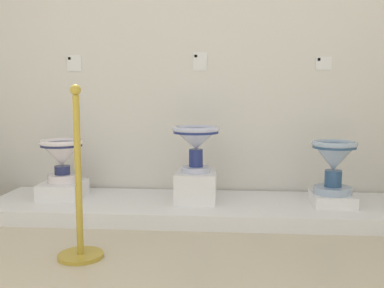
# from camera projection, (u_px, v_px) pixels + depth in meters

# --- Properties ---
(wall_back) EXTENTS (4.26, 0.06, 2.98)m
(wall_back) POSITION_uv_depth(u_px,v_px,m) (198.00, 36.00, 3.84)
(wall_back) COLOR silver
(wall_back) RESTS_ON ground_plane
(display_platform) EXTENTS (3.32, 0.85, 0.11)m
(display_platform) POSITION_uv_depth(u_px,v_px,m) (193.00, 208.00, 3.54)
(display_platform) COLOR white
(display_platform) RESTS_ON ground_plane
(plinth_block_leftmost) EXTENTS (0.33, 0.38, 0.13)m
(plinth_block_leftmost) POSITION_uv_depth(u_px,v_px,m) (63.00, 190.00, 3.66)
(plinth_block_leftmost) COLOR white
(plinth_block_leftmost) RESTS_ON display_platform
(antique_toilet_leftmost) EXTENTS (0.36, 0.36, 0.36)m
(antique_toilet_leftmost) POSITION_uv_depth(u_px,v_px,m) (62.00, 154.00, 3.62)
(antique_toilet_leftmost) COLOR white
(antique_toilet_leftmost) RESTS_ON plinth_block_leftmost
(plinth_block_tall_cobalt) EXTENTS (0.32, 0.35, 0.24)m
(plinth_block_tall_cobalt) POSITION_uv_depth(u_px,v_px,m) (196.00, 187.00, 3.52)
(plinth_block_tall_cobalt) COLOR white
(plinth_block_tall_cobalt) RESTS_ON display_platform
(antique_toilet_tall_cobalt) EXTENTS (0.38, 0.38, 0.37)m
(antique_toilet_tall_cobalt) POSITION_uv_depth(u_px,v_px,m) (196.00, 139.00, 3.47)
(antique_toilet_tall_cobalt) COLOR silver
(antique_toilet_tall_cobalt) RESTS_ON plinth_block_tall_cobalt
(plinth_block_squat_floral) EXTENTS (0.32, 0.34, 0.09)m
(plinth_block_squat_floral) POSITION_uv_depth(u_px,v_px,m) (332.00, 199.00, 3.43)
(plinth_block_squat_floral) COLOR white
(plinth_block_squat_floral) RESTS_ON display_platform
(antique_toilet_squat_floral) EXTENTS (0.35, 0.35, 0.42)m
(antique_toilet_squat_floral) POSITION_uv_depth(u_px,v_px,m) (334.00, 160.00, 3.39)
(antique_toilet_squat_floral) COLOR #9EB3CC
(antique_toilet_squat_floral) RESTS_ON plinth_block_squat_floral
(info_placard_first) EXTENTS (0.13, 0.01, 0.14)m
(info_placard_first) POSITION_uv_depth(u_px,v_px,m) (74.00, 63.00, 3.92)
(info_placard_first) COLOR white
(info_placard_second) EXTENTS (0.12, 0.01, 0.16)m
(info_placard_second) POSITION_uv_depth(u_px,v_px,m) (200.00, 61.00, 3.83)
(info_placard_second) COLOR white
(info_placard_third) EXTENTS (0.13, 0.01, 0.11)m
(info_placard_third) POSITION_uv_depth(u_px,v_px,m) (324.00, 63.00, 3.75)
(info_placard_third) COLOR white
(stanchion_post_near_left) EXTENTS (0.27, 0.27, 1.04)m
(stanchion_post_near_left) POSITION_uv_depth(u_px,v_px,m) (79.00, 210.00, 2.60)
(stanchion_post_near_left) COLOR #B3952F
(stanchion_post_near_left) RESTS_ON ground_plane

